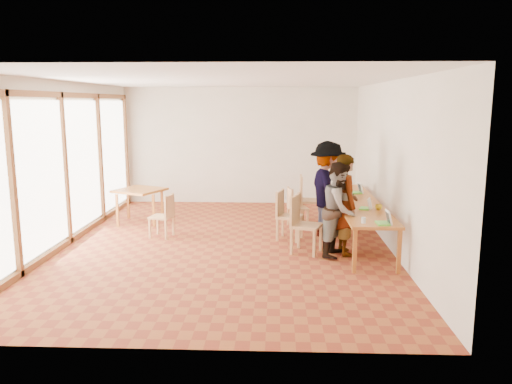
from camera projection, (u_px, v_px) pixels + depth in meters
ground at (225, 245)px, 9.29m from camera, size 8.00×8.00×0.00m
wall_back at (240, 146)px, 12.95m from camera, size 6.00×0.10×3.00m
wall_front at (184, 213)px, 5.09m from camera, size 6.00×0.10×3.00m
wall_right at (392, 166)px, 8.90m from camera, size 0.10×8.00×3.00m
window_wall at (64, 164)px, 9.14m from camera, size 0.10×8.00×3.00m
ceiling at (223, 79)px, 8.75m from camera, size 6.00×8.00×0.04m
communal_table at (358, 204)px, 9.53m from camera, size 0.80×4.00×0.75m
side_table at (140, 193)px, 10.89m from camera, size 0.90×0.90×0.75m
chair_near at (301, 217)px, 8.74m from camera, size 0.61×0.61×0.54m
chair_mid at (285, 210)px, 9.58m from camera, size 0.55×0.55×0.51m
chair_far at (294, 203)px, 10.57m from camera, size 0.47×0.47×0.44m
chair_empty at (306, 194)px, 10.89m from camera, size 0.49×0.49×0.55m
chair_spare at (165, 211)px, 9.72m from camera, size 0.47×0.47×0.45m
person_near at (346, 205)px, 8.59m from camera, size 0.51×0.69×1.75m
person_mid at (340, 209)px, 8.51m from camera, size 0.89×0.98×1.63m
person_far at (327, 190)px, 9.63m from camera, size 0.93×1.34×1.89m
laptop_near at (386, 220)px, 7.74m from camera, size 0.23×0.27×0.22m
laptop_mid at (367, 206)px, 8.82m from camera, size 0.27×0.28×0.20m
laptop_far at (358, 190)px, 10.37m from camera, size 0.26×0.29×0.22m
yellow_mug at (379, 207)px, 8.78m from camera, size 0.12×0.12×0.09m
green_bottle at (351, 202)px, 8.80m from camera, size 0.07×0.07×0.28m
clear_glass at (364, 220)px, 7.81m from camera, size 0.07×0.07×0.09m
condiment_cup at (350, 213)px, 8.39m from camera, size 0.08×0.08×0.06m
pink_phone at (339, 197)px, 9.98m from camera, size 0.05×0.10×0.01m
black_pouch at (348, 186)px, 10.96m from camera, size 0.16×0.26×0.09m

